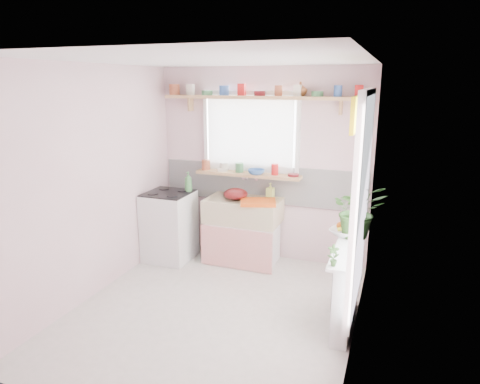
% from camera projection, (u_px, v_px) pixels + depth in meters
% --- Properties ---
extents(room, '(3.20, 3.20, 3.20)m').
position_uv_depth(room, '(299.00, 170.00, 4.66)').
color(room, silver).
rests_on(room, ground).
extents(sink_unit, '(0.95, 0.65, 1.11)m').
position_uv_depth(sink_unit, '(243.00, 230.00, 5.56)').
color(sink_unit, white).
rests_on(sink_unit, ground).
extents(cooker, '(0.58, 0.58, 0.93)m').
position_uv_depth(cooker, '(169.00, 226.00, 5.66)').
color(cooker, white).
rests_on(cooker, ground).
extents(radiator_ledge, '(0.22, 0.95, 0.78)m').
position_uv_depth(radiator_ledge, '(346.00, 287.00, 4.09)').
color(radiator_ledge, white).
rests_on(radiator_ledge, ground).
extents(windowsill, '(1.40, 0.22, 0.04)m').
position_uv_depth(windowsill, '(248.00, 174.00, 5.56)').
color(windowsill, tan).
rests_on(windowsill, room).
extents(pine_shelf, '(2.52, 0.24, 0.04)m').
position_uv_depth(pine_shelf, '(260.00, 97.00, 5.25)').
color(pine_shelf, tan).
rests_on(pine_shelf, room).
extents(shelf_crockery, '(2.47, 0.11, 0.12)m').
position_uv_depth(shelf_crockery, '(260.00, 91.00, 5.23)').
color(shelf_crockery, '#A55133').
rests_on(shelf_crockery, pine_shelf).
extents(sill_crockery, '(1.35, 0.11, 0.12)m').
position_uv_depth(sill_crockery, '(244.00, 168.00, 5.55)').
color(sill_crockery, '#A55133').
rests_on(sill_crockery, windowsill).
extents(dish_tray, '(0.50, 0.43, 0.04)m').
position_uv_depth(dish_tray, '(258.00, 202.00, 5.25)').
color(dish_tray, '#DF5313').
rests_on(dish_tray, sink_unit).
extents(colander, '(0.36, 0.36, 0.14)m').
position_uv_depth(colander, '(236.00, 194.00, 5.45)').
color(colander, '#510D10').
rests_on(colander, sink_unit).
extents(jade_plant, '(0.61, 0.56, 0.57)m').
position_uv_depth(jade_plant, '(358.00, 210.00, 4.28)').
color(jade_plant, '#305A24').
rests_on(jade_plant, radiator_ledge).
extents(fruit_bowl, '(0.36, 0.36, 0.07)m').
position_uv_depth(fruit_bowl, '(345.00, 232.00, 4.38)').
color(fruit_bowl, silver).
rests_on(fruit_bowl, radiator_ledge).
extents(herb_pot, '(0.12, 0.10, 0.19)m').
position_uv_depth(herb_pot, '(333.00, 256.00, 3.64)').
color(herb_pot, '#325B24').
rests_on(herb_pot, radiator_ledge).
extents(soap_bottle_sink, '(0.10, 0.10, 0.19)m').
position_uv_depth(soap_bottle_sink, '(270.00, 190.00, 5.52)').
color(soap_bottle_sink, '#CFDD62').
rests_on(soap_bottle_sink, sink_unit).
extents(sill_cup, '(0.13, 0.13, 0.10)m').
position_uv_depth(sill_cup, '(224.00, 166.00, 5.71)').
color(sill_cup, beige).
rests_on(sill_cup, windowsill).
extents(sill_bowl, '(0.27, 0.27, 0.07)m').
position_uv_depth(sill_bowl, '(256.00, 172.00, 5.44)').
color(sill_bowl, '#315FA1').
rests_on(sill_bowl, windowsill).
extents(shelf_vase, '(0.17, 0.17, 0.17)m').
position_uv_depth(shelf_vase, '(300.00, 89.00, 5.11)').
color(shelf_vase, '#AD6635').
rests_on(shelf_vase, pine_shelf).
extents(cooker_bottle, '(0.10, 0.10, 0.26)m').
position_uv_depth(cooker_bottle, '(188.00, 182.00, 5.57)').
color(cooker_bottle, '#438646').
rests_on(cooker_bottle, cooker).
extents(fruit, '(0.20, 0.14, 0.10)m').
position_uv_depth(fruit, '(346.00, 227.00, 4.37)').
color(fruit, orange).
rests_on(fruit, fruit_bowl).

